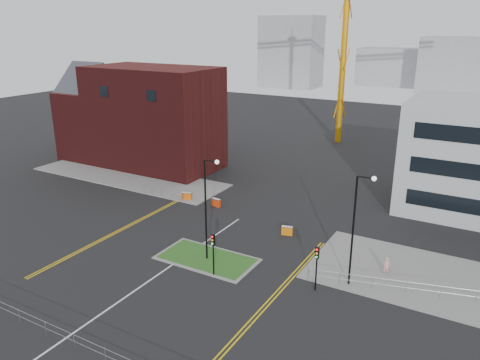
{
  "coord_description": "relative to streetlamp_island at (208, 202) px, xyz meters",
  "views": [
    {
      "loc": [
        22.6,
        -22.18,
        19.46
      ],
      "look_at": [
        1.1,
        15.37,
        5.0
      ],
      "focal_mm": 35.0,
      "sensor_mm": 36.0,
      "label": 1
    }
  ],
  "objects": [
    {
      "name": "skyline_d",
      "position": [
        -10.22,
        132.0,
        0.59
      ],
      "size": [
        30.0,
        12.0,
        12.0
      ],
      "primitive_type": "cube",
      "color": "gray",
      "rests_on": "ground"
    },
    {
      "name": "railing_right",
      "position": [
        18.28,
        3.5,
        -4.63
      ],
      "size": [
        19.05,
        5.05,
        1.1
      ],
      "color": "gray",
      "rests_on": "ground"
    },
    {
      "name": "yellow_right_b",
      "position": [
        7.58,
        -2.0,
        -5.41
      ],
      "size": [
        0.12,
        20.0,
        0.01
      ],
      "primitive_type": "cube",
      "color": "gold",
      "rests_on": "ground"
    },
    {
      "name": "yellow_left_a",
      "position": [
        -11.22,
        2.0,
        -5.41
      ],
      "size": [
        0.12,
        24.0,
        0.01
      ],
      "primitive_type": "cube",
      "color": "gold",
      "rests_on": "ground"
    },
    {
      "name": "island_kerb",
      "position": [
        -0.22,
        0.0,
        -5.37
      ],
      "size": [
        8.6,
        4.6,
        0.08
      ],
      "primitive_type": "cube",
      "color": "slate",
      "rests_on": "ground"
    },
    {
      "name": "yellow_left_b",
      "position": [
        -10.92,
        2.0,
        -5.41
      ],
      "size": [
        0.12,
        24.0,
        0.01
      ],
      "primitive_type": "cube",
      "color": "gold",
      "rests_on": "ground"
    },
    {
      "name": "pavement_left",
      "position": [
        -22.22,
        14.0,
        -5.35
      ],
      "size": [
        28.0,
        8.0,
        0.12
      ],
      "primitive_type": "cube",
      "color": "slate",
      "rests_on": "ground"
    },
    {
      "name": "railing_left",
      "position": [
        -13.22,
        10.0,
        -4.67
      ],
      "size": [
        6.05,
        0.05,
        1.1
      ],
      "color": "gray",
      "rests_on": "ground"
    },
    {
      "name": "yellow_right_a",
      "position": [
        7.28,
        -2.0,
        -5.41
      ],
      "size": [
        0.12,
        20.0,
        0.01
      ],
      "primitive_type": "cube",
      "color": "gold",
      "rests_on": "ground"
    },
    {
      "name": "railing_front",
      "position": [
        -2.22,
        -14.0,
        -4.63
      ],
      "size": [
        24.05,
        0.05,
        1.1
      ],
      "color": "gray",
      "rests_on": "ground"
    },
    {
      "name": "skyline_b",
      "position": [
        7.78,
        122.0,
        2.59
      ],
      "size": [
        24.0,
        12.0,
        16.0
      ],
      "primitive_type": "cube",
      "color": "gray",
      "rests_on": "ground"
    },
    {
      "name": "centre_line",
      "position": [
        -2.22,
        -6.0,
        -5.41
      ],
      "size": [
        0.15,
        30.0,
        0.01
      ],
      "primitive_type": "cube",
      "color": "silver",
      "rests_on": "ground"
    },
    {
      "name": "streetlamp_right_near",
      "position": [
        12.0,
        2.0,
        0.0
      ],
      "size": [
        1.46,
        0.36,
        9.18
      ],
      "color": "black",
      "rests_on": "ground"
    },
    {
      "name": "traffic_light_island",
      "position": [
        1.78,
        -2.02,
        -2.85
      ],
      "size": [
        0.28,
        0.33,
        3.65
      ],
      "color": "black",
      "rests_on": "ground"
    },
    {
      "name": "barrier_right",
      "position": [
        3.78,
        8.0,
        -4.93
      ],
      "size": [
        1.11,
        0.59,
        0.89
      ],
      "color": "orange",
      "rests_on": "ground"
    },
    {
      "name": "grass_island",
      "position": [
        -0.22,
        0.0,
        -5.35
      ],
      "size": [
        8.0,
        4.0,
        0.12
      ],
      "primitive_type": "cube",
      "color": "#26511B",
      "rests_on": "ground"
    },
    {
      "name": "pedestrian",
      "position": [
        13.95,
        5.06,
        -4.63
      ],
      "size": [
        0.68,
        0.64,
        1.56
      ],
      "primitive_type": "imported",
      "rotation": [
        0.0,
        0.0,
        0.64
      ],
      "color": "pink",
      "rests_on": "ground"
    },
    {
      "name": "pavement_right",
      "position": [
        19.78,
        6.0,
        -5.35
      ],
      "size": [
        24.0,
        10.0,
        0.12
      ],
      "primitive_type": "cube",
      "color": "slate",
      "rests_on": "ground"
    },
    {
      "name": "ground",
      "position": [
        -2.22,
        -8.0,
        -5.41
      ],
      "size": [
        200.0,
        200.0,
        0.0
      ],
      "primitive_type": "plane",
      "color": "black",
      "rests_on": "ground"
    },
    {
      "name": "barrier_mid",
      "position": [
        -6.22,
        10.91,
        -4.91
      ],
      "size": [
        1.14,
        0.56,
        0.92
      ],
      "color": "red",
      "rests_on": "ground"
    },
    {
      "name": "brick_building",
      "position": [
        -25.19,
        20.0,
        1.44
      ],
      "size": [
        24.2,
        10.07,
        14.24
      ],
      "color": "#3F0F10",
      "rests_on": "ground"
    },
    {
      "name": "streetlamp_island",
      "position": [
        0.0,
        0.0,
        0.0
      ],
      "size": [
        1.46,
        0.36,
        9.18
      ],
      "color": "black",
      "rests_on": "ground"
    },
    {
      "name": "barrier_left",
      "position": [
        -10.22,
        10.8,
        -4.88
      ],
      "size": [
        1.24,
        0.83,
        0.99
      ],
      "color": "#D6540B",
      "rests_on": "ground"
    },
    {
      "name": "traffic_light_right",
      "position": [
        9.78,
        -0.02,
        -2.85
      ],
      "size": [
        0.28,
        0.33,
        3.65
      ],
      "color": "black",
      "rests_on": "ground"
    },
    {
      "name": "skyline_a",
      "position": [
        -42.22,
        112.0,
        5.59
      ],
      "size": [
        18.0,
        12.0,
        22.0
      ],
      "primitive_type": "cube",
      "color": "gray",
      "rests_on": "ground"
    }
  ]
}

